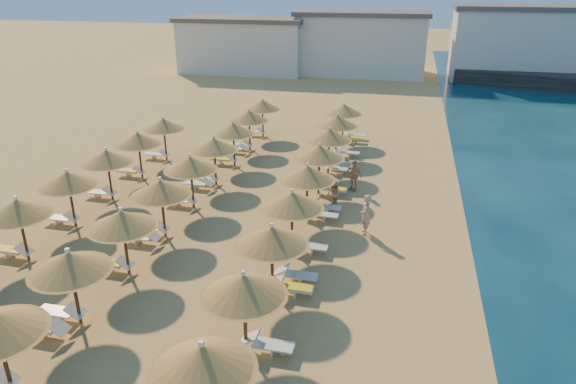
% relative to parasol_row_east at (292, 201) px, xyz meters
% --- Properties ---
extents(ground, '(220.00, 220.00, 0.00)m').
position_rel_parasol_row_east_xyz_m(ground, '(-2.42, -0.67, -2.33)').
color(ground, tan).
rests_on(ground, ground).
extents(hotel_blocks, '(47.79, 10.65, 8.10)m').
position_rel_parasol_row_east_xyz_m(hotel_blocks, '(0.77, 44.86, 1.37)').
color(hotel_blocks, silver).
rests_on(hotel_blocks, ground).
extents(parasol_row_east, '(2.73, 35.47, 2.88)m').
position_rel_parasol_row_east_xyz_m(parasol_row_east, '(0.00, 0.00, 0.00)').
color(parasol_row_east, brown).
rests_on(parasol_row_east, ground).
extents(parasol_row_west, '(2.73, 35.47, 2.88)m').
position_rel_parasol_row_east_xyz_m(parasol_row_west, '(-5.93, 0.00, 0.00)').
color(parasol_row_west, brown).
rests_on(parasol_row_west, ground).
extents(parasol_row_inland, '(2.73, 22.37, 2.88)m').
position_rel_parasol_row_east_xyz_m(parasol_row_inland, '(-10.56, -0.00, 0.00)').
color(parasol_row_inland, brown).
rests_on(parasol_row_inland, ground).
extents(loungers, '(13.67, 34.18, 0.66)m').
position_rel_parasol_row_east_xyz_m(loungers, '(-4.35, -0.05, -1.99)').
color(loungers, white).
rests_on(loungers, ground).
extents(beachgoer_c, '(1.13, 0.87, 1.78)m').
position_rel_parasol_row_east_xyz_m(beachgoer_c, '(1.77, 7.44, -1.44)').
color(beachgoer_c, tan).
rests_on(beachgoer_c, ground).
extents(beachgoer_a, '(0.56, 0.76, 1.92)m').
position_rel_parasol_row_east_xyz_m(beachgoer_a, '(2.90, 2.33, -1.37)').
color(beachgoer_a, tan).
rests_on(beachgoer_a, ground).
extents(beachgoer_b, '(0.88, 0.93, 1.52)m').
position_rel_parasol_row_east_xyz_m(beachgoer_b, '(1.05, 4.87, -1.57)').
color(beachgoer_b, tan).
rests_on(beachgoer_b, ground).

